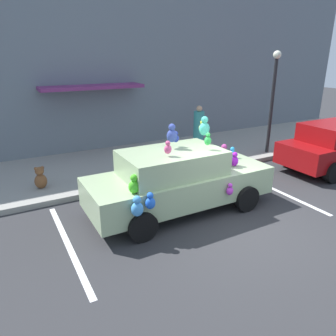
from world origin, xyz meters
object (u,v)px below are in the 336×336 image
plush_covered_car (178,180)px  parked_sedan_behind (336,146)px  teddy_bear_on_sidewalk (40,178)px  street_lamp_post (273,92)px  pedestrian_near_shopfront (199,131)px

plush_covered_car → parked_sedan_behind: size_ratio=1.11×
teddy_bear_on_sidewalk → street_lamp_post: size_ratio=0.18×
parked_sedan_behind → teddy_bear_on_sidewalk: (-8.92, 2.55, -0.34)m
plush_covered_car → pedestrian_near_shopfront: size_ratio=2.57×
plush_covered_car → teddy_bear_on_sidewalk: bearing=136.2°
parked_sedan_behind → pedestrian_near_shopfront: (-3.23, 3.32, 0.17)m
teddy_bear_on_sidewalk → parked_sedan_behind: bearing=-16.0°
parked_sedan_behind → pedestrian_near_shopfront: 4.64m
plush_covered_car → teddy_bear_on_sidewalk: plush_covered_car is taller
street_lamp_post → pedestrian_near_shopfront: 2.98m
teddy_bear_on_sidewalk → pedestrian_near_shopfront: bearing=7.7°
teddy_bear_on_sidewalk → pedestrian_near_shopfront: 5.77m
teddy_bear_on_sidewalk → pedestrian_near_shopfront: size_ratio=0.36×
street_lamp_post → pedestrian_near_shopfront: bearing=152.8°
teddy_bear_on_sidewalk → street_lamp_post: (8.02, -0.43, 1.94)m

